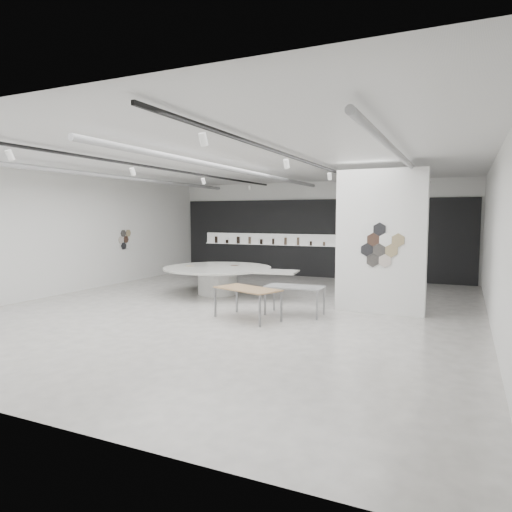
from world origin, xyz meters
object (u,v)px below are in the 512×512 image
at_px(display_island, 219,276).
at_px(sample_table_stone, 295,289).
at_px(partition_column, 381,242).
at_px(sample_table_wood, 247,291).
at_px(kitchen_counter, 385,270).

relative_size(display_island, sample_table_stone, 3.27).
xyz_separation_m(partition_column, sample_table_wood, (-2.71, -2.05, -1.11)).
distance_m(sample_table_wood, sample_table_stone, 1.24).
height_order(partition_column, sample_table_stone, partition_column).
bearing_deg(display_island, partition_column, -16.22).
bearing_deg(sample_table_wood, display_island, 129.77).
bearing_deg(sample_table_stone, kitchen_counter, 80.46).
height_order(sample_table_stone, kitchen_counter, kitchen_counter).
xyz_separation_m(partition_column, display_island, (-5.02, 0.72, -1.24)).
height_order(partition_column, display_island, partition_column).
bearing_deg(partition_column, display_island, 171.81).
xyz_separation_m(display_island, sample_table_stone, (3.17, -1.88, 0.10)).
relative_size(partition_column, display_island, 0.78).
bearing_deg(partition_column, kitchen_counter, 97.49).
height_order(sample_table_wood, sample_table_stone, sample_table_wood).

